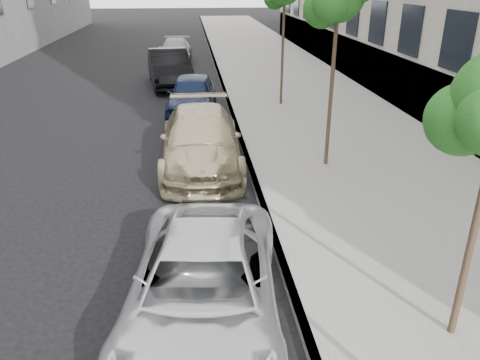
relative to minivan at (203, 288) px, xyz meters
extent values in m
cube|color=gray|center=(4.55, 21.82, -0.58)|extent=(6.40, 72.00, 0.14)
cube|color=#9E9B93|center=(1.43, 21.82, -0.58)|extent=(0.15, 72.00, 0.14)
cylinder|color=#38281C|center=(3.45, -0.68, 1.50)|extent=(0.10, 0.10, 4.02)
sphere|color=#16551B|center=(3.15, -0.43, 2.51)|extent=(0.88, 0.88, 0.88)
cylinder|color=#38281C|center=(3.45, 5.82, 1.93)|extent=(0.10, 0.10, 4.89)
sphere|color=#16551B|center=(3.15, 6.07, 3.38)|extent=(0.93, 0.93, 0.93)
cylinder|color=#38281C|center=(3.45, 12.32, 1.94)|extent=(0.10, 0.10, 4.91)
imported|color=silver|center=(0.00, 0.00, 0.00)|extent=(2.65, 4.89, 1.30)
imported|color=tan|center=(0.15, 6.37, 0.09)|extent=(2.13, 5.13, 1.48)
imported|color=#111939|center=(-0.02, 11.65, 0.07)|extent=(2.04, 4.37, 1.45)
imported|color=black|center=(-1.01, 16.86, 0.17)|extent=(2.40, 5.17, 1.64)
imported|color=gray|center=(-0.89, 23.49, 0.02)|extent=(2.05, 4.67, 1.33)
camera|label=1|loc=(-0.05, -5.52, 4.07)|focal=35.00mm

